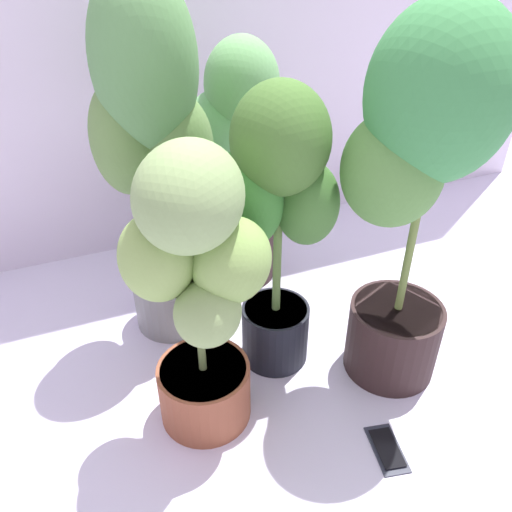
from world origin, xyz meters
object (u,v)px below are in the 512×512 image
(potted_plant_back_center, at_px, (236,151))
(cell_phone, at_px, (387,449))
(potted_plant_back_left, at_px, (152,137))
(potted_plant_front_left, at_px, (198,285))
(potted_plant_center, at_px, (276,208))
(potted_plant_front_right, at_px, (418,174))

(potted_plant_back_center, relative_size, cell_phone, 5.41)
(potted_plant_back_center, relative_size, potted_plant_back_left, 0.80)
(potted_plant_front_left, height_order, potted_plant_back_center, potted_plant_back_center)
(potted_plant_back_center, height_order, potted_plant_center, potted_plant_back_center)
(potted_plant_front_left, relative_size, potted_plant_back_center, 0.91)
(potted_plant_back_left, xyz_separation_m, potted_plant_center, (0.24, -0.27, -0.12))
(potted_plant_front_left, xyz_separation_m, potted_plant_front_right, (0.53, -0.02, 0.19))
(potted_plant_front_left, relative_size, cell_phone, 4.95)
(potted_plant_back_center, height_order, cell_phone, potted_plant_back_center)
(cell_phone, bearing_deg, potted_plant_center, 119.24)
(potted_plant_front_left, bearing_deg, cell_phone, -36.10)
(potted_plant_back_center, bearing_deg, potted_plant_front_right, -68.26)
(cell_phone, bearing_deg, potted_plant_back_center, 107.04)
(potted_plant_back_left, bearing_deg, potted_plant_front_right, -39.55)
(potted_plant_front_left, distance_m, potted_plant_center, 0.29)
(potted_plant_front_right, bearing_deg, potted_plant_center, 150.59)
(potted_plant_back_center, distance_m, potted_plant_front_right, 0.65)
(potted_plant_front_left, bearing_deg, potted_plant_front_right, -2.68)
(potted_plant_front_right, height_order, cell_phone, potted_plant_front_right)
(potted_plant_front_left, distance_m, cell_phone, 0.64)
(potted_plant_back_center, relative_size, potted_plant_center, 1.02)
(potted_plant_front_left, relative_size, potted_plant_back_left, 0.73)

